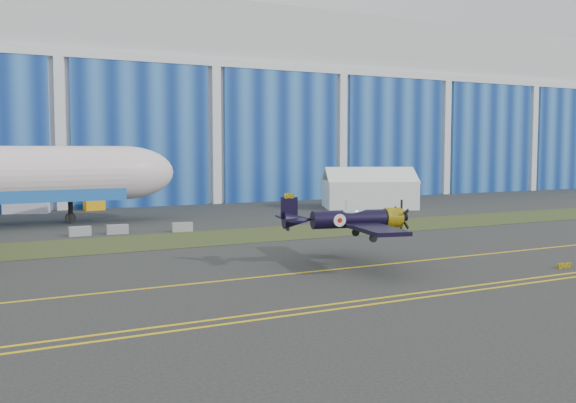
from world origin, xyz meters
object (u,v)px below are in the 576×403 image
shipping_container (26,204)px  tug (94,205)px  warbird (350,219)px  tent (369,187)px

shipping_container → tug: shipping_container is taller
tug → warbird: bearing=-86.5°
shipping_container → tent: bearing=-0.4°
shipping_container → tug: bearing=20.2°
shipping_container → tug: size_ratio=2.15×
shipping_container → warbird: bearing=-55.8°
tent → shipping_container: bearing=-173.7°
shipping_container → tug: (8.43, 0.33, -0.44)m
warbird → shipping_container: bearing=119.4°
warbird → shipping_container: (-14.68, 50.59, -2.04)m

